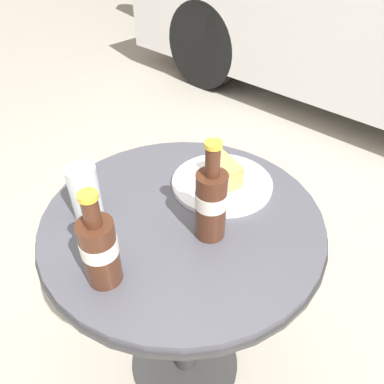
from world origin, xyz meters
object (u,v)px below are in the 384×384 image
at_px(lunch_plate_near, 223,180).
at_px(bistro_table, 183,263).
at_px(cola_bottle_right, 100,248).
at_px(cola_bottle_left, 211,202).
at_px(drinking_glass, 86,195).

bearing_deg(lunch_plate_near, bistro_table, -87.03).
relative_size(bistro_table, cola_bottle_right, 3.32).
bearing_deg(cola_bottle_left, lunch_plate_near, 121.10).
bearing_deg(drinking_glass, cola_bottle_left, 31.56).
bearing_deg(cola_bottle_right, cola_bottle_left, 74.09).
bearing_deg(cola_bottle_right, bistro_table, 94.98).
xyz_separation_m(cola_bottle_right, drinking_glass, (-0.17, 0.08, -0.02)).
distance_m(bistro_table, drinking_glass, 0.32).
bearing_deg(bistro_table, cola_bottle_right, -85.02).
distance_m(cola_bottle_right, drinking_glass, 0.19).
bearing_deg(cola_bottle_left, bistro_table, 178.92).
height_order(bistro_table, lunch_plate_near, lunch_plate_near).
relative_size(drinking_glass, lunch_plate_near, 0.52).
xyz_separation_m(bistro_table, drinking_glass, (-0.15, -0.15, 0.23)).
distance_m(bistro_table, cola_bottle_right, 0.34).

